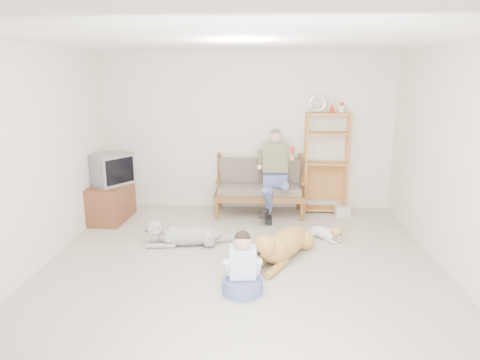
# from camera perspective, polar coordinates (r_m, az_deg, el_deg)

# --- Properties ---
(floor) EXTENTS (5.50, 5.50, 0.00)m
(floor) POSITION_cam_1_polar(r_m,az_deg,el_deg) (5.24, 0.10, -12.73)
(floor) COLOR beige
(floor) RESTS_ON ground
(ceiling) EXTENTS (5.50, 5.50, 0.00)m
(ceiling) POSITION_cam_1_polar(r_m,az_deg,el_deg) (4.68, 0.12, 18.22)
(ceiling) COLOR white
(ceiling) RESTS_ON ground
(wall_back) EXTENTS (5.00, 0.00, 5.00)m
(wall_back) POSITION_cam_1_polar(r_m,az_deg,el_deg) (7.49, 1.13, 6.37)
(wall_back) COLOR silver
(wall_back) RESTS_ON ground
(wall_front) EXTENTS (5.00, 0.00, 5.00)m
(wall_front) POSITION_cam_1_polar(r_m,az_deg,el_deg) (2.18, -3.47, -13.84)
(wall_front) COLOR silver
(wall_front) RESTS_ON ground
(wall_left) EXTENTS (0.00, 5.50, 5.50)m
(wall_left) POSITION_cam_1_polar(r_m,az_deg,el_deg) (5.50, -26.93, 1.93)
(wall_left) COLOR silver
(wall_left) RESTS_ON ground
(wall_right) EXTENTS (0.00, 5.50, 5.50)m
(wall_right) POSITION_cam_1_polar(r_m,az_deg,el_deg) (5.29, 28.30, 1.34)
(wall_right) COLOR silver
(wall_right) RESTS_ON ground
(loveseat) EXTENTS (1.50, 0.71, 0.95)m
(loveseat) POSITION_cam_1_polar(r_m,az_deg,el_deg) (7.29, 2.61, -0.80)
(loveseat) COLOR brown
(loveseat) RESTS_ON ground
(man) EXTENTS (0.55, 0.79, 1.28)m
(man) POSITION_cam_1_polar(r_m,az_deg,el_deg) (7.03, 4.50, 0.16)
(man) COLOR #54649B
(man) RESTS_ON loveseat
(etagere) EXTENTS (0.76, 0.33, 2.01)m
(etagere) POSITION_cam_1_polar(r_m,az_deg,el_deg) (7.45, 11.42, 2.40)
(etagere) COLOR #BD773B
(etagere) RESTS_ON ground
(book_stack) EXTENTS (0.26, 0.20, 0.15)m
(book_stack) POSITION_cam_1_polar(r_m,az_deg,el_deg) (7.49, 13.49, -4.04)
(book_stack) COLOR white
(book_stack) RESTS_ON ground
(tv_stand) EXTENTS (0.55, 0.93, 0.60)m
(tv_stand) POSITION_cam_1_polar(r_m,az_deg,el_deg) (7.34, -16.80, -2.81)
(tv_stand) COLOR brown
(tv_stand) RESTS_ON ground
(crt_tv) EXTENTS (0.74, 0.77, 0.50)m
(crt_tv) POSITION_cam_1_polar(r_m,az_deg,el_deg) (7.20, -16.83, 1.41)
(crt_tv) COLOR slate
(crt_tv) RESTS_ON tv_stand
(wall_outlet) EXTENTS (0.12, 0.02, 0.08)m
(wall_outlet) POSITION_cam_1_polar(r_m,az_deg,el_deg) (7.82, -8.10, -1.29)
(wall_outlet) COLOR silver
(wall_outlet) RESTS_ON ground
(golden_retriever) EXTENTS (0.88, 1.46, 0.48)m
(golden_retriever) POSITION_cam_1_polar(r_m,az_deg,el_deg) (5.63, 5.55, -8.61)
(golden_retriever) COLOR gold
(golden_retriever) RESTS_ON ground
(shaggy_dog) EXTENTS (1.28, 0.43, 0.38)m
(shaggy_dog) POSITION_cam_1_polar(r_m,az_deg,el_deg) (6.10, -7.77, -7.24)
(shaggy_dog) COLOR white
(shaggy_dog) RESTS_ON ground
(terrier) EXTENTS (0.50, 0.51, 0.25)m
(terrier) POSITION_cam_1_polar(r_m,az_deg,el_deg) (6.38, 11.53, -6.91)
(terrier) COLOR white
(terrier) RESTS_ON ground
(child) EXTENTS (0.45, 0.45, 0.72)m
(child) POSITION_cam_1_polar(r_m,az_deg,el_deg) (4.79, 0.33, -11.98)
(child) COLOR #54649B
(child) RESTS_ON ground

